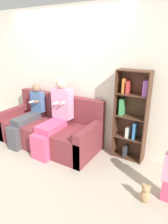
% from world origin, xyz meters
% --- Properties ---
extents(ground_plane, '(14.00, 14.00, 0.00)m').
position_xyz_m(ground_plane, '(0.00, 0.00, 0.00)').
color(ground_plane, '#B2A893').
extents(back_wall, '(10.00, 0.06, 2.55)m').
position_xyz_m(back_wall, '(0.00, 1.01, 1.27)').
color(back_wall, silver).
rests_on(back_wall, ground_plane).
extents(couch, '(1.96, 0.88, 0.94)m').
position_xyz_m(couch, '(-0.13, 0.54, 0.30)').
color(couch, maroon).
rests_on(couch, ground_plane).
extents(adult_seated, '(0.39, 0.85, 1.34)m').
position_xyz_m(adult_seated, '(0.08, 0.46, 0.68)').
color(adult_seated, '#DB4C75').
rests_on(adult_seated, ground_plane).
extents(child_seated, '(0.29, 0.85, 1.13)m').
position_xyz_m(child_seated, '(-0.57, 0.40, 0.56)').
color(child_seated, '#47474C').
rests_on(child_seated, ground_plane).
extents(bookshelf, '(0.53, 0.24, 1.53)m').
position_xyz_m(bookshelf, '(1.35, 0.88, 0.79)').
color(bookshelf, '#4C2D1E').
rests_on(bookshelf, ground_plane).
extents(teddy_bear, '(0.14, 0.11, 0.27)m').
position_xyz_m(teddy_bear, '(1.90, -0.03, 0.13)').
color(teddy_bear, tan).
rests_on(teddy_bear, ground_plane).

